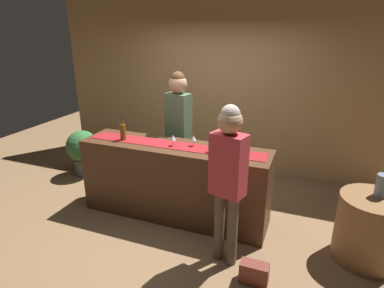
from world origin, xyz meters
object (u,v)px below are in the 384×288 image
Objects in this scene: customer_sipping at (228,170)px; vase_on_side_table at (382,186)px; wine_bottle_amber at (123,132)px; bartender at (178,120)px; wine_glass_near_customer at (193,138)px; wine_bottle_green at (238,145)px; handbag at (254,273)px; wine_glass_far_end at (173,138)px; wine_glass_mid_counter at (210,144)px; round_side_table at (369,229)px; potted_plant_tall at (83,150)px.

vase_on_side_table is (1.46, 0.65, -0.21)m from customer_sipping.
wine_bottle_amber is 0.81m from bartender.
wine_glass_near_customer is 0.60× the size of vase_on_side_table.
wine_bottle_green is 0.65m from customer_sipping.
wine_glass_far_end is at bearing 146.02° from handbag.
round_side_table is at bearing 0.47° from wine_glass_mid_counter.
wine_glass_mid_counter is 1.00× the size of wine_glass_far_end.
bartender is at bearing 165.64° from round_side_table.
wine_bottle_green is at bearing 13.92° from wine_glass_mid_counter.
bartender reaches higher than wine_bottle_amber.
wine_glass_near_customer is 0.08× the size of customer_sipping.
wine_glass_near_customer reaches higher than potted_plant_tall.
wine_bottle_green is 1.65m from round_side_table.
round_side_table is at bearing -8.92° from potted_plant_tall.
round_side_table is at bearing -0.66° from wine_glass_far_end.
potted_plant_tall is (-2.77, 0.60, -0.66)m from wine_bottle_green.
wine_glass_far_end is 0.60× the size of vase_on_side_table.
wine_bottle_green is 0.39× the size of potted_plant_tall.
bartender reaches higher than customer_sipping.
bartender reaches higher than handbag.
wine_glass_near_customer is (0.94, 0.11, -0.01)m from wine_bottle_amber.
vase_on_side_table is at bearing 54.92° from round_side_table.
wine_bottle_green is 0.32m from wine_glass_mid_counter.
wine_glass_mid_counter is 0.68m from customer_sipping.
handbag is (1.93, -0.80, -1.00)m from wine_bottle_amber.
wine_glass_near_customer reaches higher than vase_on_side_table.
handbag is at bearing -24.65° from potted_plant_tall.
wine_bottle_green is 1.00× the size of wine_bottle_amber.
bartender is 2.27m from handbag.
bartender is (-0.43, 0.52, 0.05)m from wine_glass_near_customer.
wine_bottle_green is at bearing 2.53° from wine_glass_far_end.
customer_sipping reaches higher than potted_plant_tall.
wine_bottle_green is 1.26× the size of vase_on_side_table.
potted_plant_tall is (-4.24, 0.67, 0.08)m from round_side_table.
customer_sipping is 2.33× the size of round_side_table.
vase_on_side_table is at bearing -1.20° from wine_glass_near_customer.
potted_plant_tall is at bearing 172.05° from vase_on_side_table.
wine_bottle_green is 0.57m from wine_glass_near_customer.
wine_bottle_green is 1.15m from bartender.
wine_glass_far_end is 0.51× the size of handbag.
vase_on_side_table is at bearing 39.54° from customer_sipping.
customer_sipping is 1.61m from vase_on_side_table.
bartender reaches higher than vase_on_side_table.
wine_bottle_amber is 1.20m from wine_glass_mid_counter.
wine_glass_mid_counter is at bearing -25.72° from wine_glass_near_customer.
wine_glass_far_end is at bearing 2.07° from wine_bottle_amber.
handbag is at bearing 148.96° from bartender.
wine_glass_mid_counter is 0.08× the size of bartender.
wine_bottle_green is at bearing -4.90° from wine_glass_near_customer.
wine_bottle_amber is 1.67m from customer_sipping.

